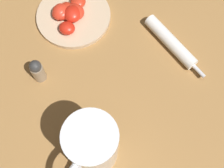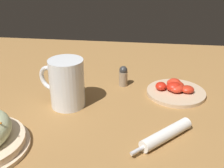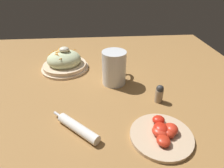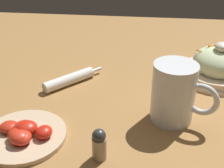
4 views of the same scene
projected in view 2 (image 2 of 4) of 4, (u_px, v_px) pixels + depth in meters
ground_plane at (98, 123)px, 0.74m from camera, size 1.43×1.43×0.00m
beer_mug at (67, 86)px, 0.81m from camera, size 0.10×0.15×0.14m
napkin_roll at (166, 135)px, 0.67m from camera, size 0.15×0.15×0.03m
tomato_plate at (175, 90)px, 0.89m from camera, size 0.18×0.18×0.04m
salt_shaker at (123, 76)px, 0.93m from camera, size 0.03×0.03×0.07m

